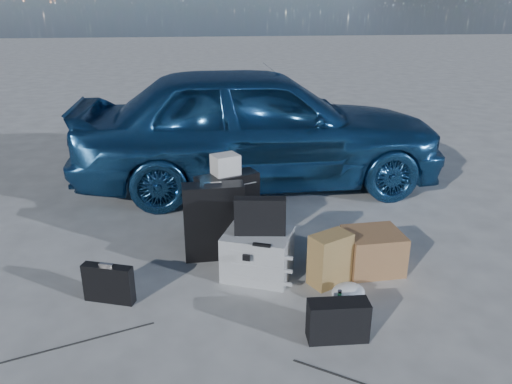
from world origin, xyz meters
TOP-DOWN VIEW (x-y plane):
  - ground at (0.00, 0.00)m, footprint 60.00×60.00m
  - car at (0.46, 2.54)m, footprint 4.32×1.74m
  - pelican_case at (0.16, 0.34)m, footprint 0.65×0.60m
  - laptop_bag at (0.17, 0.33)m, footprint 0.42×0.16m
  - briefcase at (-1.00, 0.10)m, footprint 0.39×0.21m
  - suitcase_left at (-0.18, 0.71)m, footprint 0.53×0.21m
  - suitcase_right at (-0.04, 0.96)m, footprint 0.60×0.40m
  - white_carton at (-0.05, 0.98)m, footprint 0.28×0.25m
  - duffel_bag at (-0.10, 1.37)m, footprint 0.66×0.50m
  - flat_box_white at (-0.11, 1.36)m, footprint 0.44×0.37m
  - flat_box_black at (-0.12, 1.35)m, footprint 0.31×0.23m
  - kraft_bag at (0.71, 0.15)m, footprint 0.37×0.31m
  - cardboard_box at (1.13, 0.31)m, footprint 0.48×0.42m
  - plastic_bag at (0.79, -0.14)m, footprint 0.30×0.27m
  - messenger_bag at (0.58, -0.56)m, footprint 0.41×0.17m
  - green_bottle at (0.62, -0.44)m, footprint 0.09×0.09m

SIDE VIEW (x-z plane):
  - ground at x=0.00m, z-range 0.00..0.00m
  - plastic_bag at x=0.79m, z-range 0.00..0.14m
  - green_bottle at x=0.62m, z-range 0.00..0.28m
  - messenger_bag at x=0.58m, z-range 0.00..0.28m
  - briefcase at x=-1.00m, z-range 0.00..0.30m
  - duffel_bag at x=-0.10m, z-range 0.00..0.31m
  - cardboard_box at x=1.13m, z-range 0.00..0.34m
  - pelican_case at x=0.16m, z-range 0.00..0.38m
  - kraft_bag at x=0.71m, z-range 0.00..0.43m
  - suitcase_right at x=-0.04m, z-range 0.00..0.68m
  - flat_box_white at x=-0.11m, z-range 0.31..0.37m
  - suitcase_left at x=-0.18m, z-range 0.00..0.68m
  - flat_box_black at x=-0.12m, z-range 0.37..0.43m
  - laptop_bag at x=0.17m, z-range 0.38..0.69m
  - car at x=0.46m, z-range 0.00..1.47m
  - white_carton at x=-0.05m, z-range 0.68..0.86m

